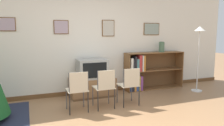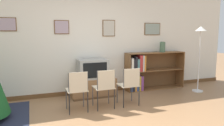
# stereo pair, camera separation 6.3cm
# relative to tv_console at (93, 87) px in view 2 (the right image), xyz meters

# --- Properties ---
(wall_back) EXTENTS (8.58, 0.11, 2.70)m
(wall_back) POSITION_rel_tv_console_xyz_m (-0.05, 0.34, 1.12)
(wall_back) COLOR silver
(wall_back) RESTS_ON ground_plane
(tv_console) EXTENTS (1.08, 0.55, 0.46)m
(tv_console) POSITION_rel_tv_console_xyz_m (0.00, 0.00, 0.00)
(tv_console) COLOR brown
(tv_console) RESTS_ON ground_plane
(television) EXTENTS (0.70, 0.51, 0.46)m
(television) POSITION_rel_tv_console_xyz_m (0.00, -0.00, 0.46)
(television) COLOR #9E9E99
(television) RESTS_ON tv_console
(folding_chair_left) EXTENTS (0.40, 0.40, 0.82)m
(folding_chair_left) POSITION_rel_tv_console_xyz_m (-0.56, -0.94, 0.24)
(folding_chair_left) COLOR beige
(folding_chair_left) RESTS_ON ground_plane
(folding_chair_center) EXTENTS (0.40, 0.40, 0.82)m
(folding_chair_center) POSITION_rel_tv_console_xyz_m (0.00, -0.94, 0.24)
(folding_chair_center) COLOR beige
(folding_chair_center) RESTS_ON ground_plane
(folding_chair_right) EXTENTS (0.40, 0.40, 0.82)m
(folding_chair_right) POSITION_rel_tv_console_xyz_m (0.56, -0.94, 0.24)
(folding_chair_right) COLOR beige
(folding_chair_right) RESTS_ON ground_plane
(bookshelf) EXTENTS (1.70, 0.36, 1.02)m
(bookshelf) POSITION_rel_tv_console_xyz_m (1.52, 0.11, 0.26)
(bookshelf) COLOR brown
(bookshelf) RESTS_ON ground_plane
(vase) EXTENTS (0.15, 0.15, 0.29)m
(vase) POSITION_rel_tv_console_xyz_m (2.03, 0.09, 0.93)
(vase) COLOR #47664C
(vase) RESTS_ON bookshelf
(standing_lamp) EXTENTS (0.28, 0.28, 1.72)m
(standing_lamp) POSITION_rel_tv_console_xyz_m (2.74, -0.56, 1.08)
(standing_lamp) COLOR silver
(standing_lamp) RESTS_ON ground_plane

